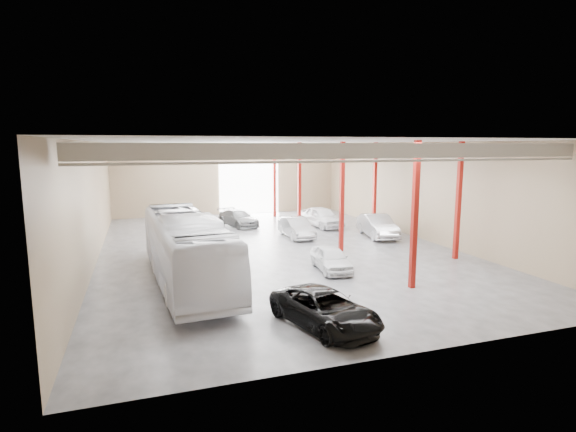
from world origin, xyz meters
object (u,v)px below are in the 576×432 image
car_row_a (331,258)px  car_right_far (322,217)px  car_row_b (296,227)px  car_right_near (377,226)px  car_row_c (238,218)px  coach_bus (186,249)px  black_sedan (325,309)px

car_row_a → car_right_far: (4.65, 12.49, 0.17)m
car_row_a → car_row_b: (1.17, 9.03, 0.08)m
car_row_b → car_right_near: 6.06m
car_row_b → car_row_c: size_ratio=0.96×
car_row_a → car_row_b: size_ratio=0.87×
car_row_a → car_right_far: bearing=75.4°
car_row_c → car_right_near: car_right_near is taller
car_row_b → car_right_far: car_right_far is taller
car_row_a → car_right_near: 10.08m
car_row_c → coach_bus: bearing=-128.4°
car_row_a → black_sedan: bearing=-109.6°
black_sedan → car_row_c: size_ratio=1.05×
car_row_c → car_row_a: bearing=-99.8°
car_row_a → car_row_b: car_row_b is taller
car_row_b → black_sedan: bearing=-106.2°
car_row_b → car_right_far: size_ratio=0.92×
car_row_c → car_right_far: bearing=-38.0°
coach_bus → car_row_a: 7.76m
car_right_far → car_row_a: bearing=-117.8°
car_row_a → car_row_c: (-1.95, 15.00, 0.01)m
car_row_a → car_right_near: (6.97, 7.29, 0.17)m
car_row_b → car_right_near: size_ratio=0.89×
car_row_a → car_row_b: 9.10m
coach_bus → car_right_far: (12.34, 12.26, -0.89)m
car_row_b → car_row_c: car_row_b is taller
black_sedan → car_row_c: (1.39, 22.00, -0.01)m
car_row_b → car_right_near: car_right_near is taller
black_sedan → car_row_c: 22.04m
car_right_far → car_right_near: bearing=-73.4°
coach_bus → car_right_near: (14.65, 7.06, -0.89)m
car_row_c → car_right_far: (6.60, -2.51, 0.16)m
car_row_a → car_right_far: 13.33m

